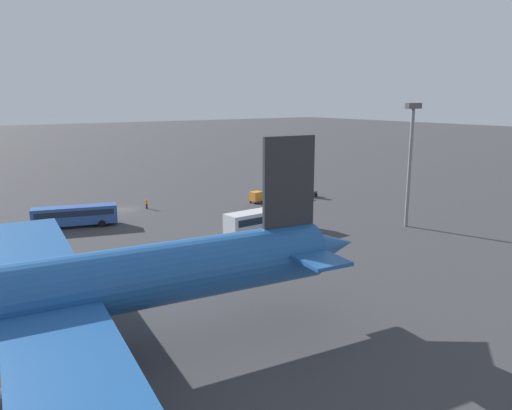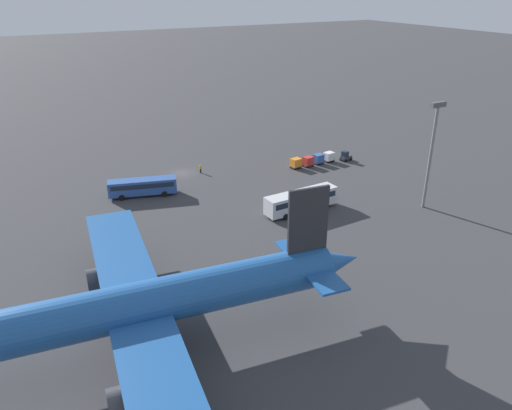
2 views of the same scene
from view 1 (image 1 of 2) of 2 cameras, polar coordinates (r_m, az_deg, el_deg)
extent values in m
plane|color=#38383A|center=(86.67, -14.82, -0.48)|extent=(600.00, 600.00, 0.00)
cylinder|color=#1E5193|center=(35.60, -26.43, -9.60)|extent=(46.09, 9.89, 4.54)
cone|color=#1E5193|center=(43.11, 7.82, -4.72)|extent=(6.34, 4.75, 4.08)
cube|color=#1E5193|center=(24.41, -19.41, -20.74)|extent=(8.40, 21.66, 0.44)
cube|color=#1E5193|center=(48.03, -24.17, -4.65)|extent=(8.40, 21.66, 0.44)
cube|color=#262628|center=(39.78, 3.77, 2.68)|extent=(4.60, 0.90, 7.26)
cube|color=#1E5193|center=(41.26, 4.21, -4.75)|extent=(4.57, 12.09, 0.28)
cylinder|color=#38383D|center=(27.78, -23.25, -20.28)|extent=(5.76, 3.13, 2.50)
cylinder|color=#38383D|center=(45.39, -25.45, -7.66)|extent=(5.76, 3.13, 2.50)
cylinder|color=#38383D|center=(34.68, -21.63, -17.20)|extent=(0.50, 0.50, 3.63)
cylinder|color=black|center=(35.35, -21.45, -19.14)|extent=(0.95, 0.60, 0.90)
cylinder|color=#38383D|center=(39.95, -22.65, -13.25)|extent=(0.50, 0.50, 3.63)
cylinder|color=black|center=(40.53, -22.49, -15.01)|extent=(0.95, 0.60, 0.90)
cube|color=#2D5199|center=(76.66, -19.99, -1.10)|extent=(11.95, 5.66, 2.59)
cube|color=#192333|center=(76.57, -20.02, -0.77)|extent=(11.06, 5.45, 0.83)
cylinder|color=black|center=(75.78, -22.67, -2.43)|extent=(1.04, 0.56, 1.00)
cylinder|color=black|center=(78.44, -22.56, -1.95)|extent=(1.04, 0.56, 1.00)
cylinder|color=black|center=(75.61, -17.20, -2.06)|extent=(1.04, 0.56, 1.00)
cylinder|color=black|center=(78.28, -17.28, -1.59)|extent=(1.04, 0.56, 1.00)
cube|color=silver|center=(68.69, 1.31, -1.69)|extent=(12.96, 3.47, 2.93)
cube|color=#192333|center=(68.57, 1.31, -1.27)|extent=(11.94, 3.46, 0.94)
cylinder|color=black|center=(65.56, -0.60, -3.64)|extent=(1.01, 0.35, 1.00)
cylinder|color=black|center=(67.88, -2.11, -3.10)|extent=(1.01, 0.35, 1.00)
cylinder|color=black|center=(70.45, 4.60, -2.56)|extent=(1.01, 0.35, 1.00)
cylinder|color=black|center=(72.61, 3.02, -2.09)|extent=(1.01, 0.35, 1.00)
cube|color=#333338|center=(95.05, 6.26, 1.34)|extent=(2.60, 1.73, 0.70)
cube|color=#192333|center=(94.56, 6.11, 1.84)|extent=(1.28, 1.35, 1.10)
cylinder|color=black|center=(94.04, 6.27, 1.01)|extent=(0.63, 0.33, 0.60)
cylinder|color=black|center=(94.90, 5.60, 1.12)|extent=(0.63, 0.33, 0.60)
cylinder|color=black|center=(95.35, 6.89, 1.15)|extent=(0.63, 0.33, 0.60)
cylinder|color=black|center=(96.19, 6.23, 1.26)|extent=(0.63, 0.33, 0.60)
cylinder|color=#1E1E2D|center=(86.26, -12.39, -0.13)|extent=(0.32, 0.32, 0.85)
cylinder|color=orange|center=(86.10, -12.41, 0.36)|extent=(0.38, 0.38, 0.65)
sphere|color=tan|center=(86.02, -12.43, 0.65)|extent=(0.24, 0.24, 0.24)
cube|color=#38383D|center=(93.60, 4.13, 1.06)|extent=(2.21, 1.95, 0.10)
cube|color=silver|center=(93.44, 4.14, 1.58)|extent=(2.11, 1.85, 1.60)
cylinder|color=black|center=(92.67, 4.10, 0.81)|extent=(0.37, 0.17, 0.36)
cylinder|color=black|center=(93.53, 3.53, 0.92)|extent=(0.37, 0.17, 0.36)
cylinder|color=black|center=(93.77, 4.73, 0.93)|extent=(0.37, 0.17, 0.36)
cylinder|color=black|center=(94.62, 4.16, 1.04)|extent=(0.37, 0.17, 0.36)
cube|color=#38383D|center=(91.90, 2.83, 0.87)|extent=(2.21, 1.95, 0.10)
cube|color=#33569E|center=(91.74, 2.83, 1.40)|extent=(2.11, 1.85, 1.60)
cylinder|color=black|center=(90.97, 2.78, 0.61)|extent=(0.37, 0.17, 0.36)
cylinder|color=black|center=(91.85, 2.21, 0.73)|extent=(0.37, 0.17, 0.36)
cylinder|color=black|center=(92.04, 3.44, 0.74)|extent=(0.37, 0.17, 0.36)
cylinder|color=black|center=(92.92, 2.87, 0.85)|extent=(0.37, 0.17, 0.36)
cube|color=#38383D|center=(90.09, 1.55, 0.66)|extent=(2.21, 1.95, 0.10)
cube|color=#B72D28|center=(89.92, 1.55, 1.19)|extent=(2.11, 1.85, 1.60)
cylinder|color=black|center=(89.16, 1.49, 0.39)|extent=(0.37, 0.17, 0.36)
cylinder|color=black|center=(90.06, 0.92, 0.51)|extent=(0.37, 0.17, 0.36)
cylinder|color=black|center=(90.21, 2.18, 0.52)|extent=(0.37, 0.17, 0.36)
cylinder|color=black|center=(91.10, 1.61, 0.64)|extent=(0.37, 0.17, 0.36)
cube|color=#38383D|center=(88.76, 0.02, 0.49)|extent=(2.21, 1.95, 0.10)
cube|color=orange|center=(88.59, 0.02, 1.03)|extent=(2.11, 1.85, 1.60)
cylinder|color=black|center=(87.84, -0.06, 0.21)|extent=(0.37, 0.17, 0.36)
cylinder|color=black|center=(88.77, -0.62, 0.34)|extent=(0.37, 0.17, 0.36)
cylinder|color=black|center=(88.86, 0.66, 0.35)|extent=(0.37, 0.17, 0.36)
cylinder|color=black|center=(89.77, 0.10, 0.47)|extent=(0.37, 0.17, 0.36)
cylinder|color=slate|center=(74.44, 17.14, 3.96)|extent=(0.50, 0.50, 16.86)
cube|color=#4C4C4C|center=(73.79, 17.57, 10.76)|extent=(2.80, 0.70, 0.80)
camera|label=2|loc=(18.45, 168.89, 51.46)|focal=35.00mm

